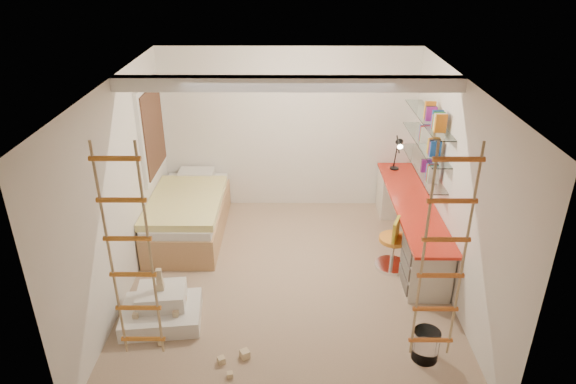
{
  "coord_description": "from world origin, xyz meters",
  "views": [
    {
      "loc": [
        0.03,
        -5.48,
        3.95
      ],
      "look_at": [
        0.0,
        0.3,
        1.15
      ],
      "focal_mm": 32.0,
      "sensor_mm": 36.0,
      "label": 1
    }
  ],
  "objects_px": {
    "desk": "(410,222)",
    "swivel_chair": "(393,250)",
    "play_platform": "(162,309)",
    "bed": "(189,214)"
  },
  "relations": [
    {
      "from": "desk",
      "to": "swivel_chair",
      "type": "distance_m",
      "value": 0.62
    },
    {
      "from": "desk",
      "to": "swivel_chair",
      "type": "bearing_deg",
      "value": -121.37
    },
    {
      "from": "play_platform",
      "to": "desk",
      "type": "bearing_deg",
      "value": 27.08
    },
    {
      "from": "bed",
      "to": "swivel_chair",
      "type": "height_order",
      "value": "swivel_chair"
    },
    {
      "from": "play_platform",
      "to": "bed",
      "type": "bearing_deg",
      "value": 90.87
    },
    {
      "from": "bed",
      "to": "swivel_chair",
      "type": "bearing_deg",
      "value": -17.06
    },
    {
      "from": "desk",
      "to": "play_platform",
      "type": "bearing_deg",
      "value": -152.92
    },
    {
      "from": "bed",
      "to": "play_platform",
      "type": "distance_m",
      "value": 1.99
    },
    {
      "from": "bed",
      "to": "play_platform",
      "type": "bearing_deg",
      "value": -89.13
    },
    {
      "from": "bed",
      "to": "swivel_chair",
      "type": "xyz_separation_m",
      "value": [
        2.88,
        -0.88,
        -0.05
      ]
    }
  ]
}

